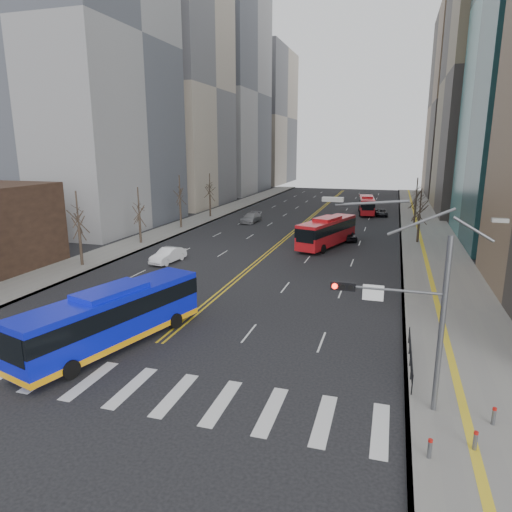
# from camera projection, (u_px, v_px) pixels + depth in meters

# --- Properties ---
(ground) EXTENTS (220.00, 220.00, 0.00)m
(ground) POSITION_uv_depth(u_px,v_px,m) (110.00, 384.00, 22.66)
(ground) COLOR black
(sidewalk_right) EXTENTS (7.00, 130.00, 0.15)m
(sidewalk_right) POSITION_uv_depth(u_px,v_px,m) (428.00, 236.00, 59.60)
(sidewalk_right) COLOR gray
(sidewalk_right) RESTS_ON ground
(sidewalk_left) EXTENTS (5.00, 130.00, 0.15)m
(sidewalk_left) POSITION_uv_depth(u_px,v_px,m) (190.00, 223.00, 69.14)
(sidewalk_left) COLOR gray
(sidewalk_left) RESTS_ON ground
(crosswalk) EXTENTS (26.70, 4.00, 0.01)m
(crosswalk) POSITION_uv_depth(u_px,v_px,m) (110.00, 384.00, 22.66)
(crosswalk) COLOR silver
(crosswalk) RESTS_ON ground
(centerline) EXTENTS (0.55, 100.00, 0.01)m
(centerline) POSITION_uv_depth(u_px,v_px,m) (309.00, 219.00, 73.83)
(centerline) COLOR gold
(centerline) RESTS_ON ground
(office_towers) EXTENTS (83.00, 134.00, 58.00)m
(office_towers) POSITION_uv_depth(u_px,v_px,m) (327.00, 74.00, 80.73)
(office_towers) COLOR gray
(office_towers) RESTS_ON ground
(signal_mast) EXTENTS (5.37, 0.37, 9.39)m
(signal_mast) POSITION_uv_depth(u_px,v_px,m) (408.00, 306.00, 19.51)
(signal_mast) COLOR slate
(signal_mast) RESTS_ON ground
(pedestrian_railing) EXTENTS (0.06, 6.06, 1.02)m
(pedestrian_railing) POSITION_uv_depth(u_px,v_px,m) (411.00, 354.00, 24.03)
(pedestrian_railing) COLOR black
(pedestrian_railing) RESTS_ON sidewalk_right
(bollards) EXTENTS (2.87, 3.17, 0.78)m
(bollards) POSITION_uv_depth(u_px,v_px,m) (467.00, 434.00, 17.81)
(bollards) COLOR slate
(bollards) RESTS_ON sidewalk_right
(street_trees) EXTENTS (35.20, 47.20, 7.60)m
(street_trees) POSITION_uv_depth(u_px,v_px,m) (222.00, 202.00, 55.67)
(street_trees) COLOR #2D211B
(street_trees) RESTS_ON ground
(blue_bus) EXTENTS (5.77, 12.47, 3.55)m
(blue_bus) POSITION_uv_depth(u_px,v_px,m) (113.00, 316.00, 26.61)
(blue_bus) COLOR #0D18D0
(blue_bus) RESTS_ON ground
(red_bus_near) EXTENTS (5.69, 11.22, 3.48)m
(red_bus_near) POSITION_uv_depth(u_px,v_px,m) (327.00, 230.00, 53.10)
(red_bus_near) COLOR red
(red_bus_near) RESTS_ON ground
(red_bus_far) EXTENTS (3.27, 10.07, 3.17)m
(red_bus_far) POSITION_uv_depth(u_px,v_px,m) (367.00, 204.00, 78.67)
(red_bus_far) COLOR red
(red_bus_far) RESTS_ON ground
(car_white) EXTENTS (2.20, 4.70, 1.49)m
(car_white) POSITION_uv_depth(u_px,v_px,m) (168.00, 255.00, 46.05)
(car_white) COLOR silver
(car_white) RESTS_ON ground
(car_dark_mid) EXTENTS (3.10, 4.42, 1.40)m
(car_dark_mid) POSITION_uv_depth(u_px,v_px,m) (347.00, 235.00, 56.93)
(car_dark_mid) COLOR black
(car_dark_mid) RESTS_ON ground
(car_silver) EXTENTS (2.39, 5.26, 1.50)m
(car_silver) POSITION_uv_depth(u_px,v_px,m) (251.00, 218.00, 70.15)
(car_silver) COLOR gray
(car_silver) RESTS_ON ground
(car_dark_far) EXTENTS (2.35, 4.32, 1.15)m
(car_dark_far) POSITION_uv_depth(u_px,v_px,m) (381.00, 213.00, 76.62)
(car_dark_far) COLOR black
(car_dark_far) RESTS_ON ground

